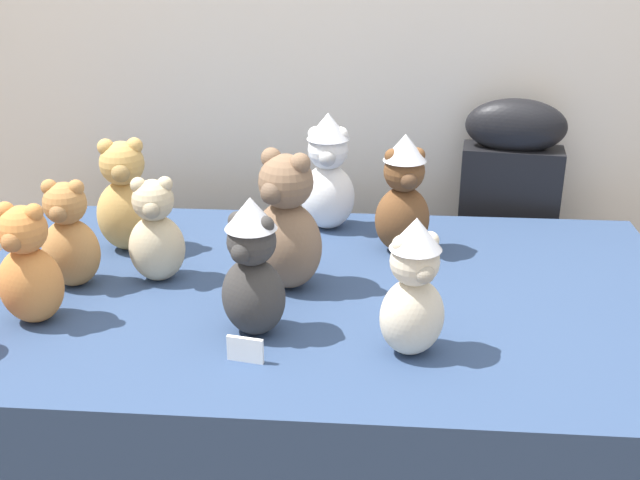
{
  "coord_description": "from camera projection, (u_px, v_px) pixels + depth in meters",
  "views": [
    {
      "loc": [
        0.12,
        -1.28,
        1.48
      ],
      "look_at": [
        0.0,
        0.25,
        0.84
      ],
      "focal_mm": 43.26,
      "sensor_mm": 36.0,
      "label": 1
    }
  ],
  "objects": [
    {
      "name": "instrument_case",
      "position": [
        502.0,
        266.0,
        2.31
      ],
      "size": [
        0.29,
        0.15,
        1.02
      ],
      "rotation": [
        0.0,
        0.0,
        -0.13
      ],
      "color": "black",
      "rests_on": "ground_plane"
    },
    {
      "name": "display_table",
      "position": [
        320.0,
        424.0,
        1.85
      ],
      "size": [
        1.61,
        0.97,
        0.72
      ],
      "primitive_type": "cube",
      "color": "navy",
      "rests_on": "ground_plane"
    },
    {
      "name": "name_card_front_left",
      "position": [
        245.0,
        350.0,
        1.42
      ],
      "size": [
        0.07,
        0.02,
        0.05
      ],
      "primitive_type": "cube",
      "rotation": [
        0.0,
        0.0,
        -0.19
      ],
      "color": "white",
      "rests_on": "display_table"
    },
    {
      "name": "teddy_bear_caramel",
      "position": [
        69.0,
        237.0,
        1.69
      ],
      "size": [
        0.13,
        0.11,
        0.25
      ],
      "rotation": [
        0.0,
        0.0,
        0.03
      ],
      "color": "#B27A42",
      "rests_on": "display_table"
    },
    {
      "name": "teddy_bear_ginger",
      "position": [
        28.0,
        268.0,
        1.53
      ],
      "size": [
        0.14,
        0.12,
        0.26
      ],
      "rotation": [
        0.0,
        0.0,
        -0.09
      ],
      "color": "#D17F3D",
      "rests_on": "display_table"
    },
    {
      "name": "teddy_bear_sand",
      "position": [
        156.0,
        233.0,
        1.71
      ],
      "size": [
        0.14,
        0.13,
        0.24
      ],
      "rotation": [
        0.0,
        0.0,
        0.18
      ],
      "color": "#CCB78E",
      "rests_on": "display_table"
    },
    {
      "name": "teddy_bear_charcoal",
      "position": [
        252.0,
        269.0,
        1.48
      ],
      "size": [
        0.16,
        0.15,
        0.29
      ],
      "rotation": [
        0.0,
        0.0,
        -0.34
      ],
      "color": "#383533",
      "rests_on": "display_table"
    },
    {
      "name": "teddy_bear_honey",
      "position": [
        125.0,
        199.0,
        1.87
      ],
      "size": [
        0.17,
        0.15,
        0.28
      ],
      "rotation": [
        0.0,
        0.0,
        0.23
      ],
      "color": "tan",
      "rests_on": "display_table"
    },
    {
      "name": "teddy_bear_chestnut",
      "position": [
        403.0,
        195.0,
        1.85
      ],
      "size": [
        0.16,
        0.14,
        0.3
      ],
      "rotation": [
        0.0,
        0.0,
        0.24
      ],
      "color": "brown",
      "rests_on": "display_table"
    },
    {
      "name": "teddy_bear_snow",
      "position": [
        328.0,
        173.0,
        1.99
      ],
      "size": [
        0.14,
        0.13,
        0.31
      ],
      "rotation": [
        0.0,
        0.0,
        0.03
      ],
      "color": "white",
      "rests_on": "display_table"
    },
    {
      "name": "teddy_bear_cream",
      "position": [
        413.0,
        288.0,
        1.41
      ],
      "size": [
        0.16,
        0.15,
        0.27
      ],
      "rotation": [
        0.0,
        0.0,
        0.42
      ],
      "color": "beige",
      "rests_on": "display_table"
    },
    {
      "name": "teddy_bear_mocha",
      "position": [
        286.0,
        225.0,
        1.67
      ],
      "size": [
        0.21,
        0.2,
        0.31
      ],
      "rotation": [
        0.0,
        0.0,
        -0.49
      ],
      "color": "#7F6047",
      "rests_on": "display_table"
    }
  ]
}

